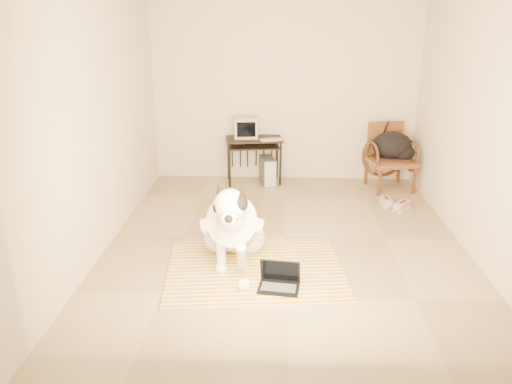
# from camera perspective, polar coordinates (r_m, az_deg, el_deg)

# --- Properties ---
(floor) EXTENTS (4.50, 4.50, 0.00)m
(floor) POSITION_cam_1_polar(r_m,az_deg,el_deg) (5.90, 3.32, -5.09)
(floor) COLOR #9F8961
(floor) RESTS_ON ground
(wall_back) EXTENTS (4.50, 0.00, 4.50)m
(wall_back) POSITION_cam_1_polar(r_m,az_deg,el_deg) (7.69, 3.29, 11.31)
(wall_back) COLOR beige
(wall_back) RESTS_ON floor
(wall_front) EXTENTS (4.50, 0.00, 4.50)m
(wall_front) POSITION_cam_1_polar(r_m,az_deg,el_deg) (3.30, 4.29, -0.24)
(wall_front) COLOR beige
(wall_front) RESTS_ON floor
(wall_left) EXTENTS (0.00, 4.50, 4.50)m
(wall_left) POSITION_cam_1_polar(r_m,az_deg,el_deg) (5.78, -16.82, 7.70)
(wall_left) COLOR beige
(wall_left) RESTS_ON floor
(wall_right) EXTENTS (0.00, 4.50, 4.50)m
(wall_right) POSITION_cam_1_polar(r_m,az_deg,el_deg) (5.87, 23.68, 7.04)
(wall_right) COLOR beige
(wall_right) RESTS_ON floor
(rug) EXTENTS (1.90, 1.53, 0.02)m
(rug) POSITION_cam_1_polar(r_m,az_deg,el_deg) (5.14, -0.10, -8.91)
(rug) COLOR orange
(rug) RESTS_ON floor
(dog) EXTENTS (0.67, 1.38, 1.00)m
(dog) POSITION_cam_1_polar(r_m,az_deg,el_deg) (5.17, -2.62, -3.98)
(dog) COLOR white
(dog) RESTS_ON rug
(laptop) EXTENTS (0.41, 0.32, 0.27)m
(laptop) POSITION_cam_1_polar(r_m,az_deg,el_deg) (4.81, 2.68, -10.10)
(laptop) COLOR black
(laptop) RESTS_ON rug
(computer_desk) EXTENTS (0.89, 0.57, 0.70)m
(computer_desk) POSITION_cam_1_polar(r_m,az_deg,el_deg) (7.57, -0.24, 5.43)
(computer_desk) COLOR black
(computer_desk) RESTS_ON floor
(crt_monitor) EXTENTS (0.37, 0.36, 0.31)m
(crt_monitor) POSITION_cam_1_polar(r_m,az_deg,el_deg) (7.58, -1.16, 7.42)
(crt_monitor) COLOR tan
(crt_monitor) RESTS_ON computer_desk
(desk_keyboard) EXTENTS (0.37, 0.23, 0.02)m
(desk_keyboard) POSITION_cam_1_polar(r_m,az_deg,el_deg) (7.43, 1.79, 6.01)
(desk_keyboard) COLOR tan
(desk_keyboard) RESTS_ON computer_desk
(pc_tower) EXTENTS (0.27, 0.47, 0.41)m
(pc_tower) POSITION_cam_1_polar(r_m,az_deg,el_deg) (7.64, 1.32, 2.46)
(pc_tower) COLOR #4A4A4D
(pc_tower) RESTS_ON floor
(rattan_chair) EXTENTS (0.74, 0.73, 0.96)m
(rattan_chair) POSITION_cam_1_polar(r_m,az_deg,el_deg) (7.63, 15.01, 3.93)
(rattan_chair) COLOR brown
(rattan_chair) RESTS_ON floor
(backpack) EXTENTS (0.60, 0.47, 0.42)m
(backpack) POSITION_cam_1_polar(r_m,az_deg,el_deg) (7.58, 15.49, 4.98)
(backpack) COLOR black
(backpack) RESTS_ON rattan_chair
(sneaker_left) EXTENTS (0.14, 0.29, 0.10)m
(sneaker_left) POSITION_cam_1_polar(r_m,az_deg,el_deg) (7.05, 14.69, -1.08)
(sneaker_left) COLOR silver
(sneaker_left) RESTS_ON floor
(sneaker_right) EXTENTS (0.29, 0.31, 0.11)m
(sneaker_right) POSITION_cam_1_polar(r_m,az_deg,el_deg) (6.94, 16.32, -1.57)
(sneaker_right) COLOR silver
(sneaker_right) RESTS_ON floor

